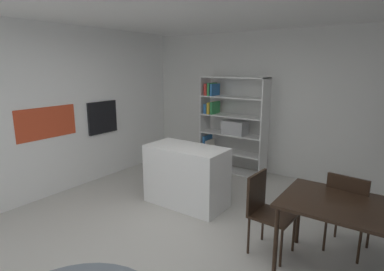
{
  "coord_description": "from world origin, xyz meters",
  "views": [
    {
      "loc": [
        2.09,
        -2.69,
        2.06
      ],
      "look_at": [
        -0.14,
        0.47,
        1.18
      ],
      "focal_mm": 29.05,
      "sensor_mm": 36.0,
      "label": 1
    }
  ],
  "objects": [
    {
      "name": "dining_chair_island_side",
      "position": [
        0.91,
        0.38,
        0.53
      ],
      "size": [
        0.46,
        0.44,
        0.89
      ],
      "rotation": [
        0.0,
        0.0,
        1.52
      ],
      "color": "black",
      "rests_on": "ground_plane"
    },
    {
      "name": "open_bookshelf",
      "position": [
        -0.73,
        2.58,
        0.97
      ],
      "size": [
        1.31,
        0.38,
        1.85
      ],
      "color": "white",
      "rests_on": "ground_plane"
    },
    {
      "name": "back_partition",
      "position": [
        0.0,
        2.92,
        1.34
      ],
      "size": [
        6.41,
        0.06,
        2.69
      ],
      "primitive_type": "cube",
      "color": "silver",
      "rests_on": "ground_plane"
    },
    {
      "name": "tall_cabinet_run_left",
      "position": [
        -2.81,
        0.0,
        1.34
      ],
      "size": [
        0.67,
        5.32,
        2.69
      ],
      "primitive_type": "cube",
      "color": "white",
      "rests_on": "ground_plane"
    },
    {
      "name": "kitchen_island",
      "position": [
        -0.51,
        0.85,
        0.45
      ],
      "size": [
        1.19,
        0.61,
        0.89
      ],
      "primitive_type": "cube",
      "color": "white",
      "rests_on": "ground_plane"
    },
    {
      "name": "cabinet_niche_splashback",
      "position": [
        -2.47,
        -0.13,
        1.19
      ],
      "size": [
        0.01,
        0.97,
        0.49
      ],
      "color": "#CC4223",
      "rests_on": "ground_plane"
    },
    {
      "name": "ground_plane",
      "position": [
        0.0,
        0.0,
        0.0
      ],
      "size": [
        8.8,
        8.8,
        0.0
      ],
      "primitive_type": "plane",
      "color": "beige"
    },
    {
      "name": "dining_table",
      "position": [
        1.69,
        0.37,
        0.7
      ],
      "size": [
        1.12,
        0.86,
        0.78
      ],
      "color": "black",
      "rests_on": "ground_plane"
    },
    {
      "name": "built_in_oven",
      "position": [
        -2.45,
        0.92,
        1.13
      ],
      "size": [
        0.06,
        0.62,
        0.58
      ],
      "color": "black",
      "rests_on": "ground_plane"
    },
    {
      "name": "dining_chair_far",
      "position": [
        1.68,
        0.82,
        0.55
      ],
      "size": [
        0.46,
        0.49,
        0.94
      ],
      "rotation": [
        0.0,
        0.0,
        3.02
      ],
      "color": "black",
      "rests_on": "ground_plane"
    }
  ]
}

